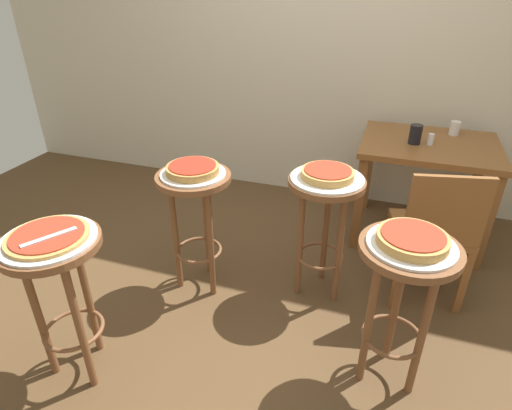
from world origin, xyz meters
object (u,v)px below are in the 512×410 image
(serving_plate_leftside, at_px, (193,174))
(condiment_shaker, at_px, (431,139))
(stool_foreground, at_px, (59,277))
(stool_middle, at_px, (403,283))
(pizza_foreground, at_px, (48,236))
(cup_near_edge, at_px, (415,134))
(stool_rear, at_px, (324,210))
(dining_table, at_px, (427,159))
(serving_plate_foreground, at_px, (49,239))
(wooden_chair, at_px, (434,231))
(pizza_server_knife, at_px, (49,237))
(pizza_middle, at_px, (412,239))
(serving_plate_rear, at_px, (327,178))
(cup_far_edge, at_px, (455,128))
(pizza_leftside, at_px, (193,169))
(pizza_rear, at_px, (328,173))
(stool_leftside, at_px, (195,205))
(serving_plate_middle, at_px, (411,245))

(serving_plate_leftside, distance_m, condiment_shaker, 1.59)
(stool_foreground, distance_m, stool_middle, 1.49)
(pizza_foreground, height_order, cup_near_edge, cup_near_edge)
(cup_near_edge, xyz_separation_m, condiment_shaker, (0.10, 0.01, -0.03))
(stool_middle, bearing_deg, stool_foreground, -162.78)
(condiment_shaker, bearing_deg, stool_rear, -123.32)
(stool_rear, distance_m, dining_table, 1.02)
(serving_plate_foreground, height_order, serving_plate_leftside, same)
(cup_near_edge, bearing_deg, serving_plate_leftside, -139.30)
(wooden_chair, bearing_deg, pizza_server_knife, -144.24)
(pizza_foreground, relative_size, wooden_chair, 0.39)
(stool_middle, distance_m, condiment_shaker, 1.35)
(stool_foreground, distance_m, pizza_server_knife, 0.23)
(pizza_middle, bearing_deg, serving_plate_leftside, 163.35)
(serving_plate_foreground, distance_m, pizza_middle, 1.49)
(serving_plate_rear, xyz_separation_m, wooden_chair, (0.60, 0.13, -0.29))
(cup_far_edge, bearing_deg, cup_near_edge, -133.86)
(pizza_leftside, relative_size, condiment_shaker, 3.93)
(stool_foreground, bearing_deg, pizza_rear, 44.35)
(pizza_server_knife, bearing_deg, stool_middle, -41.00)
(stool_leftside, xyz_separation_m, condiment_shaker, (1.24, 0.99, 0.20))
(serving_plate_rear, bearing_deg, serving_plate_leftside, -165.92)
(stool_leftside, xyz_separation_m, serving_plate_rear, (0.71, 0.18, 0.20))
(serving_plate_middle, distance_m, pizza_server_knife, 1.46)
(serving_plate_middle, xyz_separation_m, cup_far_edge, (0.26, 1.60, 0.01))
(stool_middle, relative_size, pizza_server_knife, 3.41)
(pizza_foreground, height_order, pizza_rear, pizza_rear)
(serving_plate_middle, distance_m, wooden_chair, 0.73)
(stool_leftside, relative_size, serving_plate_rear, 1.90)
(stool_foreground, xyz_separation_m, serving_plate_foreground, (-0.00, 0.00, 0.20))
(serving_plate_foreground, relative_size, serving_plate_middle, 1.08)
(stool_leftside, relative_size, dining_table, 0.84)
(serving_plate_foreground, bearing_deg, pizza_foreground, 0.00)
(pizza_middle, xyz_separation_m, pizza_rear, (-0.44, 0.52, 0.00))
(stool_foreground, distance_m, serving_plate_rear, 1.39)
(serving_plate_rear, bearing_deg, stool_rear, 180.00)
(serving_plate_foreground, distance_m, cup_near_edge, 2.27)
(serving_plate_foreground, height_order, pizza_leftside, pizza_leftside)
(pizza_server_knife, bearing_deg, serving_plate_leftside, 13.72)
(serving_plate_middle, relative_size, serving_plate_leftside, 1.00)
(stool_middle, xyz_separation_m, serving_plate_leftside, (-1.14, 0.34, 0.20))
(stool_middle, distance_m, stool_rear, 0.68)
(serving_plate_foreground, xyz_separation_m, serving_plate_rear, (0.98, 0.96, 0.00))
(wooden_chair, bearing_deg, pizza_middle, -103.59)
(serving_plate_leftside, xyz_separation_m, condiment_shaker, (1.24, 0.99, 0.00))
(stool_rear, bearing_deg, pizza_middle, -49.88)
(stool_foreground, xyz_separation_m, condiment_shaker, (1.52, 1.78, 0.20))
(stool_foreground, relative_size, serving_plate_leftside, 2.09)
(wooden_chair, bearing_deg, stool_foreground, -145.25)
(stool_leftside, bearing_deg, pizza_middle, -16.65)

